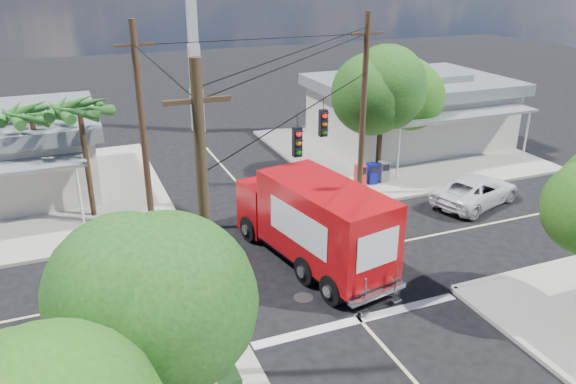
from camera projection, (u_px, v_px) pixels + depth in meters
ground at (307, 261)px, 22.30m from camera, size 120.00×120.00×0.00m
sidewalk_ne at (395, 150)px, 35.40m from camera, size 14.12×14.12×0.14m
sidewalk_nw at (18, 200)px, 27.81m from camera, size 14.12×14.12×0.14m
road_markings at (323, 278)px, 21.03m from camera, size 32.00×32.00×0.01m
building_ne at (410, 109)px, 36.05m from camera, size 11.80×10.20×4.50m
radio_tower at (194, 49)px, 37.51m from camera, size 0.80×0.80×17.00m
tree_sw_front at (151, 304)px, 11.76m from camera, size 3.88×3.78×6.03m
tree_ne_front at (383, 94)px, 28.82m from camera, size 4.21×4.14×6.66m
tree_ne_back at (402, 92)px, 31.83m from camera, size 3.77×3.66×5.82m
palm_nw_front at (79, 111)px, 24.22m from camera, size 3.01×3.08×5.59m
palm_nw_back at (31, 116)px, 24.95m from camera, size 3.01×3.08×5.19m
utility_poles at (253, 141)px, 21.36m from camera, size 12.00×10.68×9.00m
vending_boxes at (372, 173)px, 29.63m from camera, size 1.90×0.50×1.10m
delivery_truck at (314, 222)px, 21.51m from camera, size 3.89×8.33×3.48m
parked_car at (476, 191)px, 27.34m from camera, size 5.47×3.77×1.39m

